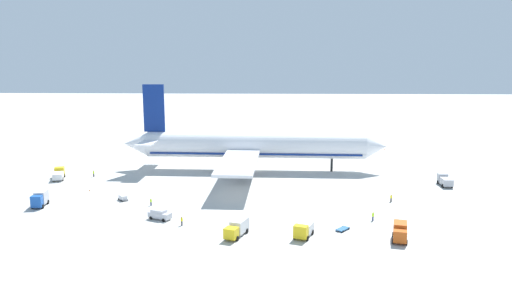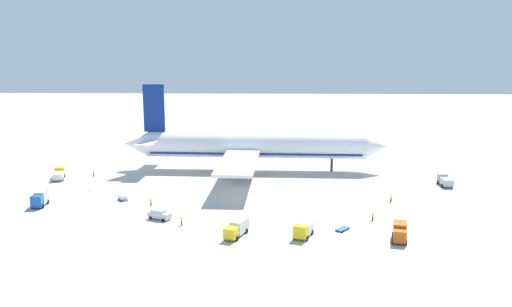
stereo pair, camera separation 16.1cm
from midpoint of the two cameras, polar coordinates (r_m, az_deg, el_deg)
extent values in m
plane|color=#B2B2AD|center=(142.52, -0.02, -1.93)|extent=(600.00, 600.00, 0.00)
cylinder|color=white|center=(141.07, -0.02, 0.96)|extent=(61.66, 8.70, 7.16)
cone|color=white|center=(142.98, 13.55, 0.79)|extent=(5.91, 7.16, 7.02)
cone|color=white|center=(147.23, -13.48, 1.08)|extent=(7.33, 6.98, 6.81)
cube|color=navy|center=(144.33, -11.53, 5.09)|extent=(6.01, 0.65, 13.39)
cube|color=white|center=(151.38, -11.00, 2.00)|extent=(4.65, 10.09, 0.36)
cube|color=white|center=(139.83, -12.23, 1.22)|extent=(4.65, 10.09, 0.36)
cube|color=white|center=(159.81, -0.70, 1.76)|extent=(9.75, 30.37, 0.70)
cylinder|color=slate|center=(155.70, -0.46, 0.61)|extent=(4.82, 4.26, 4.14)
cube|color=white|center=(123.25, -1.99, -1.02)|extent=(9.75, 30.37, 0.70)
cylinder|color=slate|center=(128.08, -1.34, -1.67)|extent=(4.81, 4.28, 4.16)
cylinder|color=black|center=(142.42, 8.66, -1.30)|extent=(0.70, 0.70, 3.73)
cylinder|color=black|center=(147.78, -1.07, -0.73)|extent=(0.70, 0.70, 3.73)
cylinder|color=black|center=(136.91, -1.45, -1.67)|extent=(0.70, 0.70, 3.73)
cube|color=navy|center=(141.42, -0.02, 0.18)|extent=(59.19, 8.28, 0.50)
cube|color=yellow|center=(89.28, 5.14, -8.87)|extent=(2.78, 2.29, 2.28)
cube|color=silver|center=(91.92, 5.65, -8.45)|extent=(3.34, 3.87, 1.80)
cube|color=black|center=(88.59, 5.04, -8.64)|extent=(1.92, 0.75, 1.00)
cylinder|color=black|center=(89.50, 5.90, -9.61)|extent=(0.59, 0.95, 0.90)
cylinder|color=black|center=(90.13, 4.42, -9.44)|extent=(0.59, 0.95, 0.90)
cylinder|color=black|center=(92.54, 6.48, -8.92)|extent=(0.59, 0.95, 0.90)
cylinder|color=black|center=(93.15, 5.05, -8.76)|extent=(0.59, 0.95, 0.90)
cube|color=#194CA5|center=(116.32, -23.70, -5.02)|extent=(2.36, 1.84, 2.40)
cube|color=#B2B2B7|center=(118.90, -23.25, -4.58)|extent=(2.56, 3.54, 2.66)
cube|color=black|center=(115.65, -23.82, -4.81)|extent=(1.84, 0.29, 1.06)
cylinder|color=black|center=(116.42, -23.12, -5.57)|extent=(0.40, 0.93, 0.90)
cylinder|color=black|center=(117.15, -24.14, -5.55)|extent=(0.40, 0.93, 0.90)
cylinder|color=black|center=(119.52, -22.60, -5.11)|extent=(0.40, 0.93, 0.90)
cylinder|color=black|center=(120.24, -23.60, -5.10)|extent=(0.40, 0.93, 0.90)
cube|color=#999EA5|center=(135.90, 20.53, -2.62)|extent=(2.29, 1.79, 2.17)
cube|color=#B2B2B7|center=(133.00, 20.95, -3.04)|extent=(2.30, 3.69, 1.68)
cube|color=black|center=(136.36, 20.47, -2.33)|extent=(1.92, 0.09, 0.96)
cylinder|color=black|center=(135.63, 20.06, -3.08)|extent=(0.30, 0.90, 0.90)
cylinder|color=black|center=(136.34, 20.98, -3.08)|extent=(0.30, 0.90, 0.90)
cylinder|color=black|center=(132.12, 20.56, -3.48)|extent=(0.30, 0.90, 0.90)
cylinder|color=black|center=(132.86, 21.50, -3.47)|extent=(0.30, 0.90, 0.90)
cube|color=#BF4C14|center=(90.49, 16.13, -9.07)|extent=(2.58, 2.08, 2.06)
cube|color=#BF4C14|center=(93.10, 16.13, -8.32)|extent=(2.98, 3.73, 2.61)
cube|color=black|center=(89.79, 16.14, -8.89)|extent=(1.88, 0.52, 0.91)
cylinder|color=black|center=(91.02, 16.82, -9.68)|extent=(0.50, 0.95, 0.90)
cylinder|color=black|center=(90.97, 15.36, -9.62)|extent=(0.50, 0.95, 0.90)
cylinder|color=black|center=(94.21, 16.78, -8.97)|extent=(0.50, 0.95, 0.90)
cylinder|color=black|center=(94.16, 15.38, -8.90)|extent=(0.50, 0.95, 0.90)
cube|color=yellow|center=(144.20, -21.46, -1.90)|extent=(2.90, 2.66, 2.30)
cube|color=silver|center=(140.70, -21.62, -2.37)|extent=(3.54, 4.76, 1.57)
cube|color=black|center=(144.78, -21.44, -1.62)|extent=(1.96, 0.66, 1.01)
cylinder|color=black|center=(144.40, -21.91, -2.39)|extent=(0.55, 0.95, 0.90)
cylinder|color=black|center=(144.11, -20.96, -2.34)|extent=(0.55, 0.95, 0.90)
cylinder|color=black|center=(140.17, -22.12, -2.79)|extent=(0.55, 0.95, 0.90)
cylinder|color=black|center=(139.87, -21.14, -2.75)|extent=(0.55, 0.95, 0.90)
cube|color=yellow|center=(88.97, -2.84, -9.04)|extent=(2.75, 2.62, 1.90)
cube|color=silver|center=(91.93, -1.88, -8.21)|extent=(3.48, 4.60, 2.36)
cube|color=black|center=(88.22, -3.04, -8.89)|extent=(1.75, 0.72, 0.84)
cylinder|color=black|center=(89.03, -2.13, -9.67)|extent=(0.60, 0.95, 0.90)
cylinder|color=black|center=(89.91, -3.42, -9.47)|extent=(0.60, 0.95, 0.90)
cylinder|color=black|center=(92.64, -1.03, -8.83)|extent=(0.60, 0.95, 0.90)
cylinder|color=black|center=(93.49, -2.28, -8.65)|extent=(0.60, 0.95, 0.90)
cube|color=silver|center=(101.97, -10.89, -6.91)|extent=(5.02, 3.63, 1.10)
cube|color=silver|center=(101.86, -11.02, -6.44)|extent=(3.41, 2.76, 0.55)
cylinder|color=black|center=(101.93, -9.87, -7.20)|extent=(0.67, 0.47, 0.64)
cylinder|color=black|center=(100.54, -10.50, -7.48)|extent=(0.67, 0.47, 0.64)
cylinder|color=black|center=(103.74, -11.25, -6.93)|extent=(0.67, 0.47, 0.64)
cylinder|color=black|center=(102.37, -11.89, -7.20)|extent=(0.67, 0.47, 0.64)
cube|color=#26598C|center=(95.63, 9.88, -8.46)|extent=(2.91, 3.15, 0.15)
cylinder|color=#333338|center=(94.20, 9.32, -8.75)|extent=(0.44, 0.52, 0.08)
cylinder|color=black|center=(94.42, 9.89, -8.77)|extent=(0.34, 0.39, 0.40)
cylinder|color=black|center=(95.09, 9.16, -8.60)|extent=(0.34, 0.39, 0.40)
cylinder|color=black|center=(96.23, 10.58, -8.41)|extent=(0.34, 0.39, 0.40)
cylinder|color=black|center=(96.89, 9.86, -8.25)|extent=(0.34, 0.39, 0.40)
cube|color=gray|center=(117.03, -14.90, -5.05)|extent=(2.68, 2.82, 0.15)
cylinder|color=#333338|center=(118.41, -15.20, -4.88)|extent=(0.45, 0.51, 0.08)
cube|color=silver|center=(116.90, -14.91, -4.82)|extent=(2.32, 2.42, 0.82)
cylinder|color=black|center=(117.64, -15.40, -5.03)|extent=(0.35, 0.38, 0.40)
cylinder|color=black|center=(118.15, -14.77, -4.93)|extent=(0.35, 0.38, 0.40)
cylinder|color=black|center=(115.94, -15.03, -5.25)|extent=(0.35, 0.38, 0.40)
cylinder|color=black|center=(116.46, -14.40, -5.14)|extent=(0.35, 0.38, 0.40)
cylinder|color=navy|center=(111.53, -11.86, -5.64)|extent=(0.39, 0.39, 0.81)
cylinder|color=#B2F219|center=(111.33, -11.88, -5.29)|extent=(0.49, 0.49, 0.60)
sphere|color=tan|center=(111.22, -11.89, -5.08)|extent=(0.22, 0.22, 0.22)
cylinder|color=black|center=(141.89, -17.98, -2.36)|extent=(0.41, 0.41, 0.87)
cylinder|color=#B2F219|center=(141.72, -18.00, -2.06)|extent=(0.52, 0.52, 0.65)
sphere|color=tan|center=(141.62, -18.01, -1.88)|extent=(0.24, 0.24, 0.24)
cylinder|color=navy|center=(102.08, 13.20, -7.24)|extent=(0.45, 0.45, 0.88)
cylinder|color=#B2F219|center=(101.84, 13.22, -6.83)|extent=(0.56, 0.56, 0.66)
sphere|color=tan|center=(101.71, 13.23, -6.59)|extent=(0.24, 0.24, 0.24)
cylinder|color=#3F3F47|center=(97.77, -8.44, -7.88)|extent=(0.43, 0.43, 0.88)
cylinder|color=yellow|center=(97.52, -8.45, -7.45)|extent=(0.54, 0.54, 0.66)
sphere|color=#8C6647|center=(97.38, -8.46, -7.20)|extent=(0.24, 0.24, 0.24)
cylinder|color=black|center=(115.92, 15.18, -5.15)|extent=(0.45, 0.45, 0.83)
cylinder|color=yellow|center=(115.72, 15.19, -4.80)|extent=(0.56, 0.56, 0.62)
sphere|color=tan|center=(115.61, 15.20, -4.60)|extent=(0.22, 0.22, 0.22)
cone|color=orange|center=(179.64, 14.51, 0.50)|extent=(0.36, 0.36, 0.55)
cone|color=orange|center=(183.98, 2.88, 1.08)|extent=(0.36, 0.36, 0.55)
cone|color=orange|center=(178.24, -13.46, 0.47)|extent=(0.36, 0.36, 0.55)
cone|color=orange|center=(170.77, 12.11, 0.08)|extent=(0.36, 0.36, 0.55)
cone|color=orange|center=(127.13, -18.40, -3.97)|extent=(0.36, 0.36, 0.55)
camera|label=1|loc=(0.08, -89.97, 0.01)|focal=35.07mm
camera|label=2|loc=(0.08, 90.03, -0.01)|focal=35.07mm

